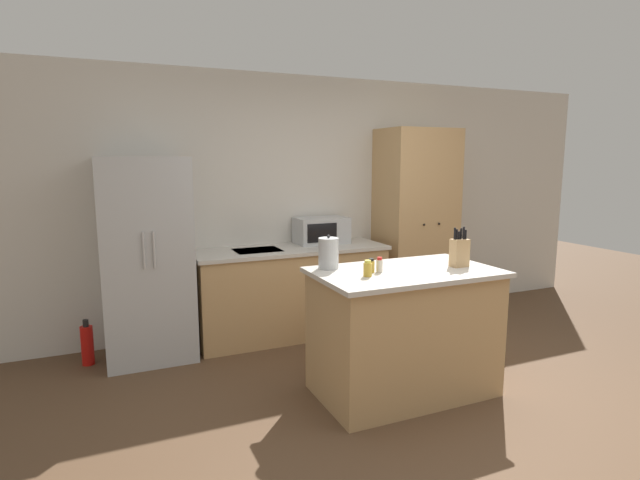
# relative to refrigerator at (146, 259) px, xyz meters

# --- Properties ---
(ground_plane) EXTENTS (14.00, 14.00, 0.00)m
(ground_plane) POSITION_rel_refrigerator_xyz_m (1.77, -1.96, -0.89)
(ground_plane) COLOR brown
(wall_back) EXTENTS (7.20, 0.06, 2.60)m
(wall_back) POSITION_rel_refrigerator_xyz_m (1.77, 0.37, 0.41)
(wall_back) COLOR beige
(wall_back) RESTS_ON ground_plane
(refrigerator) EXTENTS (0.74, 0.70, 1.78)m
(refrigerator) POSITION_rel_refrigerator_xyz_m (0.00, 0.00, 0.00)
(refrigerator) COLOR #B7BABC
(refrigerator) RESTS_ON ground_plane
(back_counter) EXTENTS (1.92, 0.66, 0.89)m
(back_counter) POSITION_rel_refrigerator_xyz_m (1.36, 0.03, -0.44)
(back_counter) COLOR tan
(back_counter) RESTS_ON ground_plane
(pantry_cabinet) EXTENTS (0.79, 0.60, 2.08)m
(pantry_cabinet) POSITION_rel_refrigerator_xyz_m (2.83, 0.05, 0.15)
(pantry_cabinet) COLOR tan
(pantry_cabinet) RESTS_ON ground_plane
(kitchen_island) EXTENTS (1.35, 0.81, 0.95)m
(kitchen_island) POSITION_rel_refrigerator_xyz_m (1.69, -1.50, -0.41)
(kitchen_island) COLOR tan
(kitchen_island) RESTS_ON ground_plane
(microwave) EXTENTS (0.53, 0.34, 0.27)m
(microwave) POSITION_rel_refrigerator_xyz_m (1.74, 0.15, 0.14)
(microwave) COLOR #B2B5B7
(microwave) RESTS_ON back_counter
(knife_block) EXTENTS (0.13, 0.09, 0.30)m
(knife_block) POSITION_rel_refrigerator_xyz_m (2.12, -1.57, 0.17)
(knife_block) COLOR tan
(knife_block) RESTS_ON kitchen_island
(spice_bottle_tall_dark) EXTENTS (0.06, 0.06, 0.11)m
(spice_bottle_tall_dark) POSITION_rel_refrigerator_xyz_m (1.33, -1.58, 0.11)
(spice_bottle_tall_dark) COLOR gold
(spice_bottle_tall_dark) RESTS_ON kitchen_island
(spice_bottle_short_red) EXTENTS (0.05, 0.05, 0.10)m
(spice_bottle_short_red) POSITION_rel_refrigerator_xyz_m (1.42, -1.48, 0.11)
(spice_bottle_short_red) COLOR gold
(spice_bottle_short_red) RESTS_ON kitchen_island
(spice_bottle_amber_oil) EXTENTS (0.05, 0.05, 0.11)m
(spice_bottle_amber_oil) POSITION_rel_refrigerator_xyz_m (1.48, -1.49, 0.11)
(spice_bottle_amber_oil) COLOR beige
(spice_bottle_amber_oil) RESTS_ON kitchen_island
(kettle) EXTENTS (0.15, 0.15, 0.25)m
(kettle) POSITION_rel_refrigerator_xyz_m (1.19, -1.23, 0.18)
(kettle) COLOR #B2B5B7
(kettle) RESTS_ON kitchen_island
(fire_extinguisher) EXTENTS (0.10, 0.10, 0.40)m
(fire_extinguisher) POSITION_rel_refrigerator_xyz_m (-0.52, 0.02, -0.71)
(fire_extinguisher) COLOR red
(fire_extinguisher) RESTS_ON ground_plane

